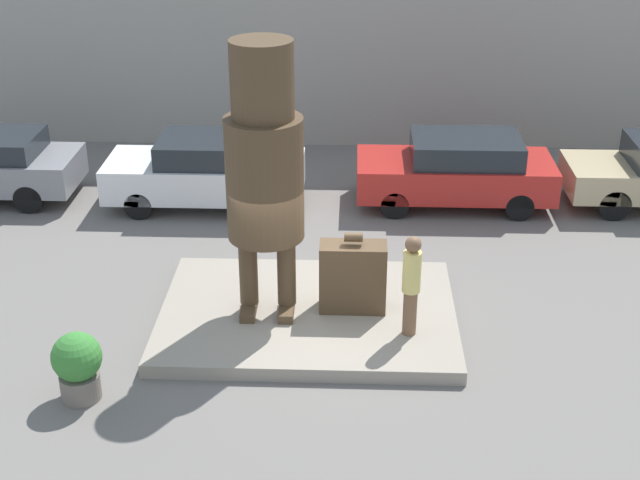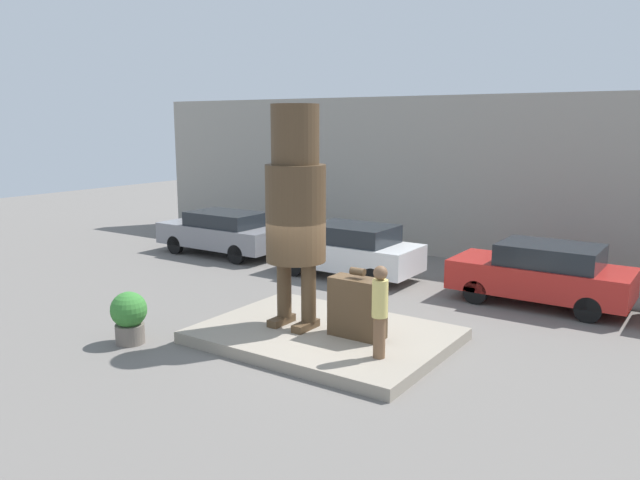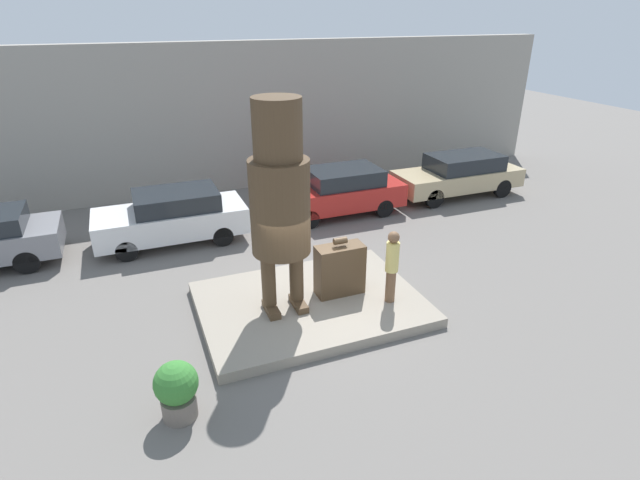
{
  "view_description": "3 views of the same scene",
  "coord_description": "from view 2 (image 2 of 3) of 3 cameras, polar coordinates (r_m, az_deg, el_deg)",
  "views": [
    {
      "loc": [
        0.72,
        -13.31,
        7.97
      ],
      "look_at": [
        0.2,
        0.19,
        1.47
      ],
      "focal_mm": 50.0,
      "sensor_mm": 36.0,
      "label": 1
    },
    {
      "loc": [
        6.93,
        -10.43,
        4.56
      ],
      "look_at": [
        -0.22,
        0.17,
        2.12
      ],
      "focal_mm": 35.0,
      "sensor_mm": 36.0,
      "label": 2
    },
    {
      "loc": [
        -3.48,
        -9.36,
        6.41
      ],
      "look_at": [
        0.16,
        -0.22,
        1.84
      ],
      "focal_mm": 28.0,
      "sensor_mm": 36.0,
      "label": 3
    }
  ],
  "objects": [
    {
      "name": "ground_plane",
      "position": [
        13.33,
        0.4,
        -9.22
      ],
      "size": [
        60.0,
        60.0,
        0.0
      ],
      "primitive_type": "plane",
      "color": "slate"
    },
    {
      "name": "pedestal",
      "position": [
        13.29,
        0.4,
        -8.73
      ],
      "size": [
        5.07,
        3.72,
        0.24
      ],
      "color": "gray",
      "rests_on": "ground_plane"
    },
    {
      "name": "building_backdrop",
      "position": [
        21.08,
        14.77,
        5.38
      ],
      "size": [
        28.0,
        0.6,
        5.41
      ],
      "color": "gray",
      "rests_on": "ground_plane"
    },
    {
      "name": "statue_figure",
      "position": [
        12.95,
        -2.26,
        3.74
      ],
      "size": [
        1.26,
        1.26,
        4.67
      ],
      "color": "#4C3823",
      "rests_on": "pedestal"
    },
    {
      "name": "giant_suitcase",
      "position": [
        12.72,
        3.43,
        -6.15
      ],
      "size": [
        1.13,
        0.52,
        1.44
      ],
      "color": "#4C3823",
      "rests_on": "pedestal"
    },
    {
      "name": "tourist",
      "position": [
        11.53,
        5.49,
        -6.2
      ],
      "size": [
        0.3,
        0.3,
        1.75
      ],
      "color": "brown",
      "rests_on": "pedestal"
    },
    {
      "name": "parked_car_grey",
      "position": [
        21.78,
        -8.93,
        0.75
      ],
      "size": [
        4.57,
        1.82,
        1.51
      ],
      "rotation": [
        0.0,
        0.0,
        3.14
      ],
      "color": "gray",
      "rests_on": "ground_plane"
    },
    {
      "name": "parked_car_white",
      "position": [
        18.47,
        2.61,
        -0.88
      ],
      "size": [
        4.35,
        1.83,
        1.58
      ],
      "rotation": [
        0.0,
        0.0,
        3.14
      ],
      "color": "silver",
      "rests_on": "ground_plane"
    },
    {
      "name": "parked_car_red",
      "position": [
        16.6,
        19.65,
        -2.85
      ],
      "size": [
        4.33,
        1.88,
        1.57
      ],
      "rotation": [
        0.0,
        0.0,
        3.14
      ],
      "color": "#B2231E",
      "rests_on": "ground_plane"
    },
    {
      "name": "planter_pot",
      "position": [
        13.62,
        -17.06,
        -6.64
      ],
      "size": [
        0.75,
        0.75,
        1.1
      ],
      "color": "#70665B",
      "rests_on": "ground_plane"
    }
  ]
}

